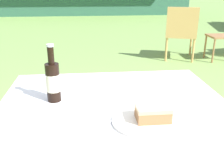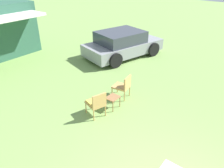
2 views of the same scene
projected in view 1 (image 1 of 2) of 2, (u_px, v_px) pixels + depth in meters
name	position (u px, v px, depth m)	size (l,w,h in m)	color
wicker_chair_cushioned	(181.00, 30.00, 4.36)	(0.63, 0.68, 0.88)	tan
garden_side_table	(222.00, 39.00, 4.34)	(0.43, 0.36, 0.42)	#996B42
patio_table	(114.00, 116.00, 1.16)	(1.00, 0.84, 0.73)	silver
cake_on_plate	(149.00, 117.00, 0.97)	(0.24, 0.24, 0.07)	silver
cola_bottle_near	(53.00, 81.00, 1.13)	(0.06, 0.06, 0.25)	black
fork	(126.00, 121.00, 0.98)	(0.18, 0.01, 0.01)	silver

